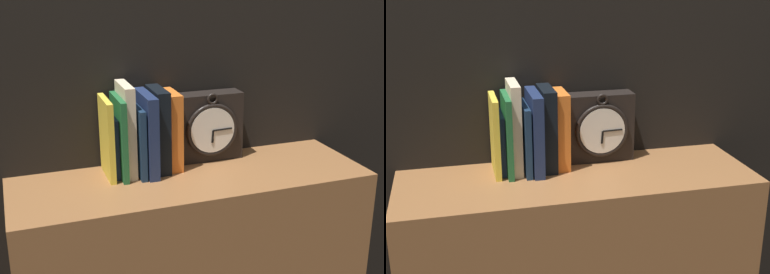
# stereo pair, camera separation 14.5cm
# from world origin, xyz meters

# --- Properties ---
(clock) EXTENTS (0.20, 0.08, 0.21)m
(clock) POSITION_xyz_m (0.09, 0.11, 0.86)
(clock) COLOR black
(clock) RESTS_ON bookshelf
(book_slot0_yellow) EXTENTS (0.02, 0.14, 0.22)m
(book_slot0_yellow) POSITION_xyz_m (-0.22, 0.08, 0.87)
(book_slot0_yellow) COLOR yellow
(book_slot0_yellow) RESTS_ON bookshelf
(book_slot1_navy) EXTENTS (0.02, 0.12, 0.17)m
(book_slot1_navy) POSITION_xyz_m (-0.20, 0.09, 0.84)
(book_slot1_navy) COLOR navy
(book_slot1_navy) RESTS_ON bookshelf
(book_slot2_green) EXTENTS (0.02, 0.15, 0.23)m
(book_slot2_green) POSITION_xyz_m (-0.18, 0.08, 0.87)
(book_slot2_green) COLOR #206233
(book_slot2_green) RESTS_ON bookshelf
(book_slot3_cream) EXTENTS (0.03, 0.13, 0.26)m
(book_slot3_cream) POSITION_xyz_m (-0.16, 0.09, 0.89)
(book_slot3_cream) COLOR beige
(book_slot3_cream) RESTS_ON bookshelf
(book_slot4_navy) EXTENTS (0.02, 0.15, 0.20)m
(book_slot4_navy) POSITION_xyz_m (-0.13, 0.08, 0.86)
(book_slot4_navy) COLOR #172C48
(book_slot4_navy) RESTS_ON bookshelf
(book_slot5_navy) EXTENTS (0.03, 0.16, 0.23)m
(book_slot5_navy) POSITION_xyz_m (-0.11, 0.07, 0.87)
(book_slot5_navy) COLOR navy
(book_slot5_navy) RESTS_ON bookshelf
(book_slot6_black) EXTENTS (0.04, 0.13, 0.24)m
(book_slot6_black) POSITION_xyz_m (-0.07, 0.09, 0.88)
(book_slot6_black) COLOR black
(book_slot6_black) RESTS_ON bookshelf
(book_slot7_orange) EXTENTS (0.04, 0.12, 0.22)m
(book_slot7_orange) POSITION_xyz_m (-0.03, 0.09, 0.87)
(book_slot7_orange) COLOR orange
(book_slot7_orange) RESTS_ON bookshelf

